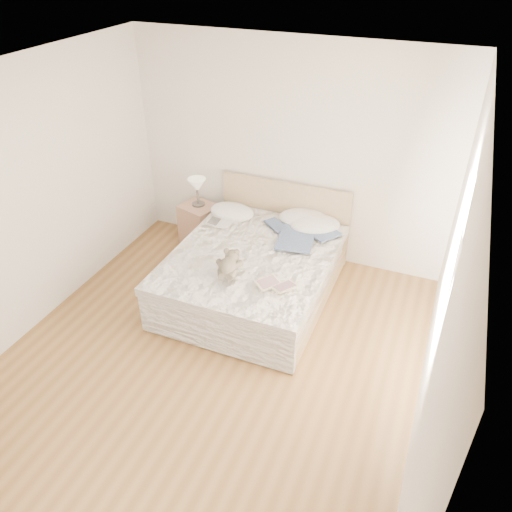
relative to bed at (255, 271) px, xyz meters
The scene contains 16 objects.
floor 1.23m from the bed, 90.00° to the right, with size 4.00×4.50×0.00m, color brown.
ceiling 2.67m from the bed, 90.00° to the right, with size 4.00×4.50×0.00m, color white.
wall_back 1.49m from the bed, 90.00° to the left, with size 4.00×0.02×2.70m, color silver.
wall_left 2.55m from the bed, 149.21° to the right, with size 0.02×4.50×2.70m, color silver.
wall_right 2.55m from the bed, 30.79° to the right, with size 0.02×4.50×2.70m, color silver.
window 2.46m from the bed, 24.16° to the right, with size 0.02×1.30×1.10m, color white.
bed is the anchor object (origin of this frame).
nightstand 1.36m from the bed, 145.82° to the left, with size 0.45×0.40×0.56m, color tan.
table_lamp 1.48m from the bed, 145.15° to the left, with size 0.30×0.30×0.37m.
pillow_left 0.93m from the bed, 131.83° to the left, with size 0.58×0.41×0.18m, color white.
pillow_middle 0.94m from the bed, 69.97° to the left, with size 0.61×0.42×0.18m, color white.
pillow_right 0.94m from the bed, 56.65° to the left, with size 0.61×0.43×0.18m, color white.
blouse 0.61m from the bed, 46.17° to the left, with size 0.64×0.68×0.03m, color navy, non-canonical shape.
photo_book 0.77m from the bed, 150.27° to the left, with size 0.31×0.21×0.02m, color silver.
childrens_book 0.81m from the bed, 50.72° to the right, with size 0.36×0.24×0.02m, color beige.
teddy_bear 0.67m from the bed, 97.17° to the right, with size 0.25×0.36×0.19m, color brown, non-canonical shape.
Camera 1 is at (1.80, -3.17, 3.65)m, focal length 35.00 mm.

